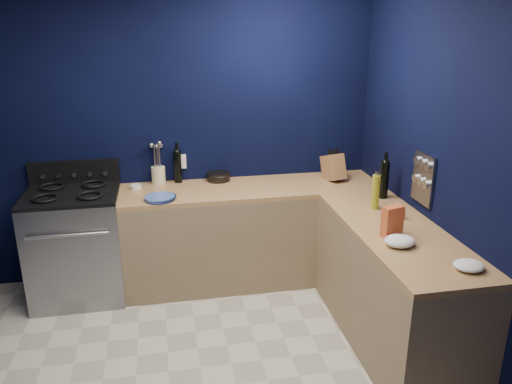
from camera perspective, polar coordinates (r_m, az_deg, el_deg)
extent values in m
cube|color=black|center=(4.62, -8.57, 6.12)|extent=(3.50, 0.02, 2.60)
cube|color=black|center=(3.51, 23.11, 0.63)|extent=(0.02, 3.50, 2.60)
cube|color=#876D4D|center=(4.65, -0.42, -4.89)|extent=(2.30, 0.63, 0.86)
cube|color=brown|center=(4.49, -0.43, 0.37)|extent=(2.30, 0.63, 0.04)
cube|color=#876D4D|center=(3.92, 15.12, -10.48)|extent=(0.63, 1.67, 0.86)
cube|color=brown|center=(3.72, 15.71, -4.43)|extent=(0.63, 1.67, 0.04)
cube|color=gray|center=(4.62, -19.46, -5.81)|extent=(0.76, 0.66, 0.92)
cube|color=black|center=(4.35, -19.99, -7.65)|extent=(0.59, 0.02, 0.42)
cube|color=black|center=(4.45, -20.13, -0.25)|extent=(0.76, 0.66, 0.03)
cube|color=black|center=(4.71, -19.76, 2.15)|extent=(0.76, 0.06, 0.20)
cube|color=gray|center=(3.98, 18.30, 1.44)|extent=(0.02, 0.28, 0.38)
cube|color=white|center=(4.66, -8.42, 3.42)|extent=(0.09, 0.02, 0.13)
cylinder|color=#34589E|center=(4.23, -10.78, -0.67)|extent=(0.27, 0.27, 0.03)
cylinder|color=white|center=(4.54, -13.35, 0.57)|extent=(0.11, 0.11, 0.04)
cylinder|color=#F7E1BF|center=(4.64, -10.92, 1.88)|extent=(0.13, 0.13, 0.15)
cylinder|color=black|center=(4.62, -8.81, 2.81)|extent=(0.09, 0.09, 0.29)
cylinder|color=black|center=(4.65, -4.24, 1.77)|extent=(0.28, 0.28, 0.08)
cube|color=brown|center=(4.70, 8.69, 2.75)|extent=(0.19, 0.30, 0.29)
cylinder|color=black|center=(4.29, 14.21, 1.32)|extent=(0.09, 0.09, 0.31)
cylinder|color=olive|center=(4.03, 13.30, -0.01)|extent=(0.07, 0.07, 0.27)
cylinder|color=olive|center=(3.96, 15.44, -1.89)|extent=(0.06, 0.06, 0.10)
cylinder|color=olive|center=(3.91, 16.15, -2.37)|extent=(0.05, 0.05, 0.08)
cube|color=red|center=(3.57, 15.08, -3.21)|extent=(0.16, 0.11, 0.21)
ellipsoid|color=white|center=(3.45, 15.87, -5.33)|extent=(0.22, 0.19, 0.07)
ellipsoid|color=white|center=(3.28, 22.83, -7.63)|extent=(0.22, 0.21, 0.05)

